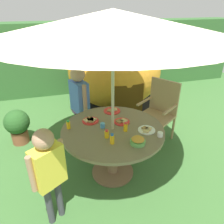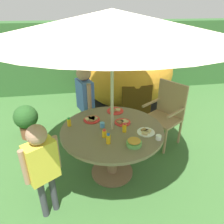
# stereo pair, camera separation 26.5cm
# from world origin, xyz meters

# --- Properties ---
(ground_plane) EXTENTS (10.00, 10.00, 0.02)m
(ground_plane) POSITION_xyz_m (0.00, 0.00, -0.01)
(ground_plane) COLOR #3D6B33
(hedge_backdrop) EXTENTS (9.00, 0.70, 1.74)m
(hedge_backdrop) POSITION_xyz_m (0.00, 3.45, 0.87)
(hedge_backdrop) COLOR #33602D
(hedge_backdrop) RESTS_ON ground_plane
(garden_table) EXTENTS (1.31, 1.31, 0.73)m
(garden_table) POSITION_xyz_m (0.00, 0.00, 0.57)
(garden_table) COLOR brown
(garden_table) RESTS_ON ground_plane
(patio_umbrella) EXTENTS (2.50, 2.50, 2.10)m
(patio_umbrella) POSITION_xyz_m (0.00, 0.00, 1.97)
(patio_umbrella) COLOR #B7AD8C
(patio_umbrella) RESTS_ON ground_plane
(wooden_chair) EXTENTS (0.67, 0.68, 1.03)m
(wooden_chair) POSITION_xyz_m (1.02, 0.66, 0.57)
(wooden_chair) COLOR tan
(wooden_chair) RESTS_ON ground_plane
(dome_tent) EXTENTS (2.08, 2.08, 1.60)m
(dome_tent) POSITION_xyz_m (0.68, 2.21, 0.79)
(dome_tent) COLOR orange
(dome_tent) RESTS_ON ground_plane
(potted_plant) EXTENTS (0.41, 0.41, 0.60)m
(potted_plant) POSITION_xyz_m (-1.31, 1.14, 0.34)
(potted_plant) COLOR brown
(potted_plant) RESTS_ON ground_plane
(child_in_blue_shirt) EXTENTS (0.28, 0.42, 1.31)m
(child_in_blue_shirt) POSITION_xyz_m (-0.29, 0.89, 0.83)
(child_in_blue_shirt) COLOR brown
(child_in_blue_shirt) RESTS_ON ground_plane
(child_in_yellow_shirt) EXTENTS (0.34, 0.30, 1.16)m
(child_in_yellow_shirt) POSITION_xyz_m (-0.80, -0.51, 0.74)
(child_in_yellow_shirt) COLOR #3F3F47
(child_in_yellow_shirt) RESTS_ON ground_plane
(snack_bowl) EXTENTS (0.17, 0.17, 0.08)m
(snack_bowl) POSITION_xyz_m (0.18, -0.38, 0.76)
(snack_bowl) COLOR #66B259
(snack_bowl) RESTS_ON garden_table
(plate_front_edge) EXTENTS (0.21, 0.21, 0.03)m
(plate_front_edge) POSITION_xyz_m (0.16, 0.12, 0.74)
(plate_front_edge) COLOR red
(plate_front_edge) RESTS_ON garden_table
(plate_near_right) EXTENTS (0.22, 0.22, 0.03)m
(plate_near_right) POSITION_xyz_m (-0.24, 0.27, 0.74)
(plate_near_right) COLOR red
(plate_near_right) RESTS_ON garden_table
(plate_near_left) EXTENTS (0.24, 0.24, 0.03)m
(plate_near_left) POSITION_xyz_m (0.13, 0.47, 0.74)
(plate_near_left) COLOR red
(plate_near_left) RESTS_ON garden_table
(plate_center_back) EXTENTS (0.22, 0.22, 0.03)m
(plate_center_back) POSITION_xyz_m (0.39, -0.16, 0.74)
(plate_center_back) COLOR white
(plate_center_back) RESTS_ON garden_table
(juice_bottle_far_left) EXTENTS (0.05, 0.05, 0.13)m
(juice_bottle_far_left) POSITION_xyz_m (-0.09, -0.30, 0.79)
(juice_bottle_far_left) COLOR yellow
(juice_bottle_far_left) RESTS_ON garden_table
(juice_bottle_far_right) EXTENTS (0.05, 0.05, 0.12)m
(juice_bottle_far_right) POSITION_xyz_m (-0.53, 0.17, 0.78)
(juice_bottle_far_right) COLOR yellow
(juice_bottle_far_right) RESTS_ON garden_table
(juice_bottle_center_front) EXTENTS (0.05, 0.05, 0.10)m
(juice_bottle_center_front) POSITION_xyz_m (-0.12, -0.16, 0.77)
(juice_bottle_center_front) COLOR yellow
(juice_bottle_center_front) RESTS_ON garden_table
(juice_bottle_mid_left) EXTENTS (0.05, 0.05, 0.12)m
(juice_bottle_mid_left) POSITION_xyz_m (0.14, -0.09, 0.78)
(juice_bottle_mid_left) COLOR yellow
(juice_bottle_mid_left) RESTS_ON garden_table
(cup_near) EXTENTS (0.06, 0.06, 0.06)m
(cup_near) POSITION_xyz_m (-0.12, 0.07, 0.76)
(cup_near) COLOR #4C99D8
(cup_near) RESTS_ON garden_table
(cup_far) EXTENTS (0.07, 0.07, 0.06)m
(cup_far) POSITION_xyz_m (0.49, -0.32, 0.75)
(cup_far) COLOR white
(cup_far) RESTS_ON garden_table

